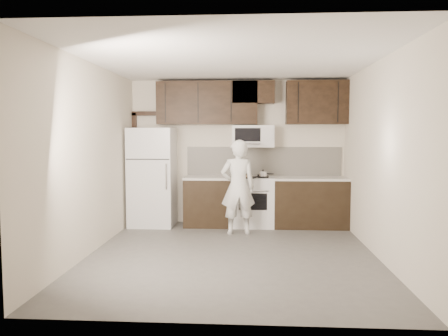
# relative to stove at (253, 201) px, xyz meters

# --- Properties ---
(floor) EXTENTS (4.50, 4.50, 0.00)m
(floor) POSITION_rel_stove_xyz_m (-0.30, -1.94, -0.46)
(floor) COLOR #504D4B
(floor) RESTS_ON ground
(back_wall) EXTENTS (4.00, 0.00, 4.00)m
(back_wall) POSITION_rel_stove_xyz_m (-0.30, 0.31, 0.89)
(back_wall) COLOR beige
(back_wall) RESTS_ON ground
(ceiling) EXTENTS (4.50, 4.50, 0.00)m
(ceiling) POSITION_rel_stove_xyz_m (-0.30, -1.94, 2.24)
(ceiling) COLOR white
(ceiling) RESTS_ON back_wall
(counter_run) EXTENTS (2.95, 0.64, 0.91)m
(counter_run) POSITION_rel_stove_xyz_m (0.30, 0.00, -0.00)
(counter_run) COLOR black
(counter_run) RESTS_ON floor
(stove) EXTENTS (0.76, 0.66, 0.94)m
(stove) POSITION_rel_stove_xyz_m (0.00, 0.00, 0.00)
(stove) COLOR silver
(stove) RESTS_ON floor
(backsplash) EXTENTS (2.90, 0.02, 0.54)m
(backsplash) POSITION_rel_stove_xyz_m (0.20, 0.30, 0.72)
(backsplash) COLOR beige
(backsplash) RESTS_ON counter_run
(upper_cabinets) EXTENTS (3.48, 0.35, 0.78)m
(upper_cabinets) POSITION_rel_stove_xyz_m (-0.09, 0.14, 1.82)
(upper_cabinets) COLOR black
(upper_cabinets) RESTS_ON back_wall
(microwave) EXTENTS (0.76, 0.42, 0.40)m
(microwave) POSITION_rel_stove_xyz_m (-0.00, 0.12, 1.19)
(microwave) COLOR silver
(microwave) RESTS_ON upper_cabinets
(refrigerator) EXTENTS (0.80, 0.76, 1.80)m
(refrigerator) POSITION_rel_stove_xyz_m (-1.85, -0.05, 0.44)
(refrigerator) COLOR silver
(refrigerator) RESTS_ON floor
(door_trim) EXTENTS (0.50, 0.08, 2.12)m
(door_trim) POSITION_rel_stove_xyz_m (-2.22, 0.27, 0.79)
(door_trim) COLOR black
(door_trim) RESTS_ON floor
(saucepan) EXTENTS (0.26, 0.16, 0.15)m
(saucepan) POSITION_rel_stove_xyz_m (0.18, -0.15, 0.51)
(saucepan) COLOR silver
(saucepan) RESTS_ON stove
(baking_tray) EXTENTS (0.45, 0.38, 0.02)m
(baking_tray) POSITION_rel_stove_xyz_m (-0.14, -0.15, 0.46)
(baking_tray) COLOR black
(baking_tray) RESTS_ON counter_run
(pizza) EXTENTS (0.32, 0.32, 0.02)m
(pizza) POSITION_rel_stove_xyz_m (-0.14, -0.15, 0.48)
(pizza) COLOR beige
(pizza) RESTS_ON baking_tray
(person) EXTENTS (0.63, 0.46, 1.60)m
(person) POSITION_rel_stove_xyz_m (-0.25, -0.65, 0.34)
(person) COLOR silver
(person) RESTS_ON floor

